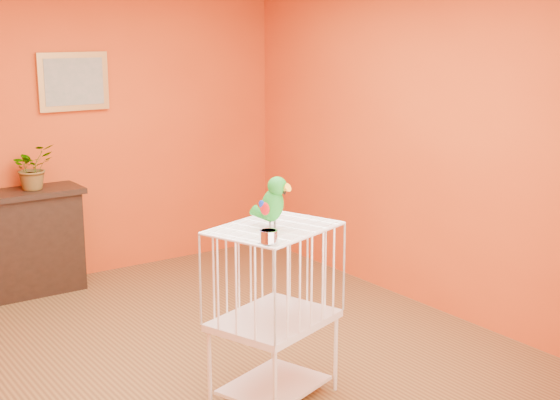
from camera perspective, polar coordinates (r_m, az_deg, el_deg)
ground at (r=5.44m, az=-5.45°, el=-11.53°), size 4.50×4.50×0.00m
room_shell at (r=5.00m, az=-5.83°, el=5.26°), size 4.50×4.50×4.50m
console_cabinet at (r=6.84m, az=-19.05°, el=-3.11°), size 1.20×0.43×0.89m
potted_plant at (r=6.81m, az=-17.74°, el=2.01°), size 0.43×0.46×0.29m
framed_picture at (r=7.00m, az=-14.86°, el=8.37°), size 0.62×0.04×0.50m
birdcage at (r=4.68m, az=-0.44°, el=-8.15°), size 0.83×0.73×1.08m
feed_cup at (r=4.18m, az=-0.84°, el=-2.69°), size 0.10×0.10×0.07m
parrot at (r=4.47m, az=-0.54°, el=-0.12°), size 0.17×0.28×0.31m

